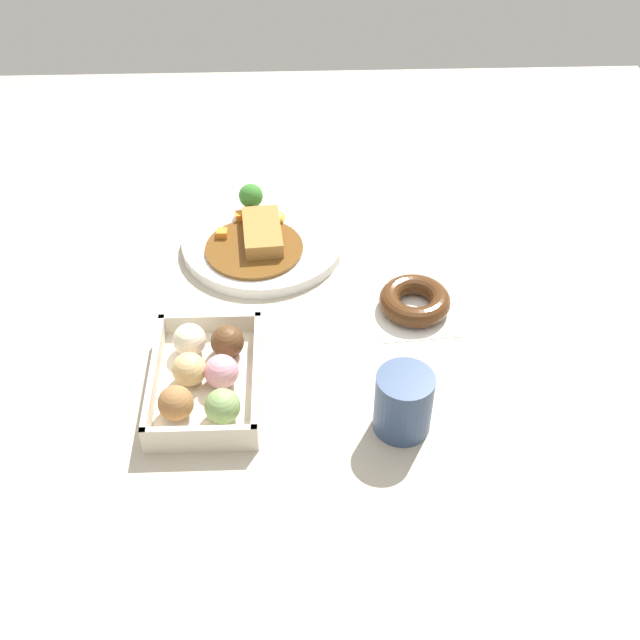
{
  "coord_description": "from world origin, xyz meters",
  "views": [
    {
      "loc": [
        0.86,
        0.03,
        0.77
      ],
      "look_at": [
        0.05,
        0.06,
        0.03
      ],
      "focal_mm": 44.11,
      "sensor_mm": 36.0,
      "label": 1
    }
  ],
  "objects": [
    {
      "name": "ground_plane",
      "position": [
        0.0,
        0.0,
        0.0
      ],
      "size": [
        1.6,
        1.6,
        0.0
      ],
      "primitive_type": "plane",
      "color": "#B2A893"
    },
    {
      "name": "curry_plate",
      "position": [
        -0.16,
        -0.03,
        0.01
      ],
      "size": [
        0.26,
        0.26,
        0.07
      ],
      "color": "white",
      "rests_on": "ground_plane"
    },
    {
      "name": "donut_box",
      "position": [
        0.15,
        -0.1,
        0.02
      ],
      "size": [
        0.21,
        0.14,
        0.06
      ],
      "color": "beige",
      "rests_on": "ground_plane"
    },
    {
      "name": "chocolate_ring_donut",
      "position": [
        -0.0,
        0.2,
        0.02
      ],
      "size": [
        0.14,
        0.14,
        0.03
      ],
      "color": "white",
      "rests_on": "ground_plane"
    },
    {
      "name": "coffee_mug",
      "position": [
        0.22,
        0.15,
        0.04
      ],
      "size": [
        0.07,
        0.07,
        0.09
      ],
      "primitive_type": "cylinder",
      "color": "#33476B",
      "rests_on": "ground_plane"
    }
  ]
}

